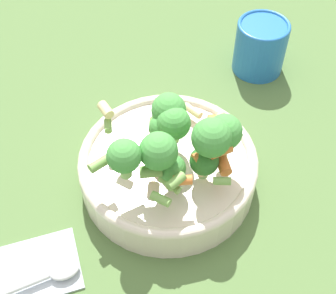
% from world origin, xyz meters
% --- Properties ---
extents(ground_plane, '(3.00, 3.00, 0.00)m').
position_xyz_m(ground_plane, '(0.00, 0.00, 0.00)').
color(ground_plane, '#4C6B38').
extents(bowl, '(0.23, 0.23, 0.05)m').
position_xyz_m(bowl, '(0.00, 0.00, 0.03)').
color(bowl, beige).
rests_on(bowl, ground_plane).
extents(pasta_salad, '(0.17, 0.20, 0.09)m').
position_xyz_m(pasta_salad, '(0.02, 0.00, 0.11)').
color(pasta_salad, '#8CB766').
rests_on(pasta_salad, bowl).
extents(cup, '(0.08, 0.08, 0.09)m').
position_xyz_m(cup, '(-0.13, 0.25, 0.05)').
color(cup, '#2366B2').
rests_on(cup, ground_plane).
extents(napkin, '(0.11, 0.14, 0.01)m').
position_xyz_m(napkin, '(0.03, -0.21, 0.00)').
color(napkin, '#B2BCC6').
rests_on(napkin, ground_plane).
extents(spoon, '(0.03, 0.16, 0.01)m').
position_xyz_m(spoon, '(0.05, -0.20, 0.01)').
color(spoon, silver).
rests_on(spoon, napkin).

